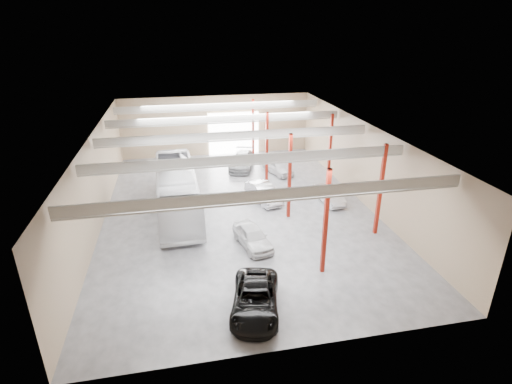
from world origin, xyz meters
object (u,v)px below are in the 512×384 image
object	(u,v)px
car_right_far	(278,167)
car_right_near	(329,195)
car_row_a	(253,236)
car_row_c	(242,161)
black_sedan	(255,299)
car_row_b	(264,193)
coach_bus	(177,190)

from	to	relation	value
car_right_far	car_right_near	bearing A→B (deg)	-90.85
car_row_a	car_row_c	distance (m)	16.60
black_sedan	car_right_near	size ratio (longest dim) A/B	1.32
black_sedan	car_right_near	xyz separation A→B (m)	(9.29, 12.96, -0.08)
black_sedan	car_row_c	xyz separation A→B (m)	(3.21, 23.35, 0.07)
black_sedan	car_row_c	size ratio (longest dim) A/B	0.96
car_row_b	car_right_near	distance (m)	5.82
car_row_a	car_row_c	world-z (taller)	car_row_c
black_sedan	coach_bus	bearing A→B (deg)	119.30
car_row_b	car_right_near	xyz separation A→B (m)	(5.64, -1.41, -0.10)
coach_bus	car_row_c	size ratio (longest dim) A/B	2.37
car_row_c	car_right_far	size ratio (longest dim) A/B	1.36
coach_bus	car_row_b	size ratio (longest dim) A/B	2.86
car_row_b	car_right_far	distance (m)	7.16
car_right_near	car_right_far	size ratio (longest dim) A/B	0.99
coach_bus	black_sedan	bearing A→B (deg)	-76.28
coach_bus	car_row_b	distance (m)	7.62
black_sedan	car_row_a	xyz separation A→B (m)	(1.18, 6.88, -0.01)
black_sedan	car_row_b	size ratio (longest dim) A/B	1.15
car_row_a	coach_bus	bearing A→B (deg)	113.87
car_row_c	car_right_far	distance (m)	4.24
car_right_near	car_right_far	world-z (taller)	car_right_far
black_sedan	car_right_far	distance (m)	21.91
coach_bus	car_row_b	world-z (taller)	coach_bus
car_row_a	car_row_c	bearing A→B (deg)	70.94
car_row_a	car_right_far	bearing A→B (deg)	56.62
car_right_near	car_right_far	bearing A→B (deg)	104.24
coach_bus	black_sedan	xyz separation A→B (m)	(3.87, -13.85, -1.13)
coach_bus	car_right_near	size ratio (longest dim) A/B	3.27
car_row_b	coach_bus	bearing A→B (deg)	169.40
coach_bus	car_right_far	bearing A→B (deg)	31.84
black_sedan	car_row_a	world-z (taller)	black_sedan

